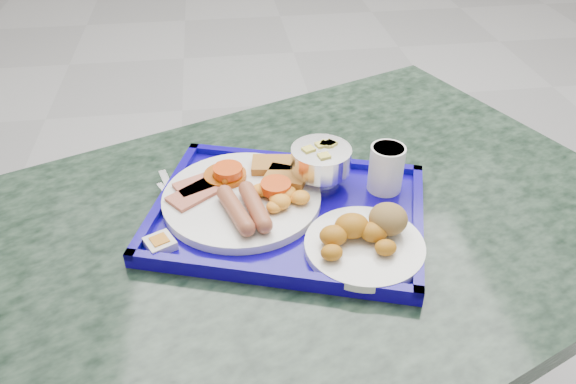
# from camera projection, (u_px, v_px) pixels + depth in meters

# --- Properties ---
(floor) EXTENTS (6.00, 6.00, 0.00)m
(floor) POSITION_uv_depth(u_px,v_px,m) (339.00, 174.00, 2.38)
(floor) COLOR gray
(floor) RESTS_ON ground
(table) EXTENTS (1.41, 1.20, 0.75)m
(table) POSITION_uv_depth(u_px,v_px,m) (293.00, 302.00, 1.05)
(table) COLOR slate
(table) RESTS_ON floor
(tray) EXTENTS (0.52, 0.45, 0.03)m
(tray) POSITION_uv_depth(u_px,v_px,m) (288.00, 214.00, 0.94)
(tray) COLOR #0E038E
(tray) RESTS_ON table
(main_plate) EXTENTS (0.27, 0.27, 0.04)m
(main_plate) POSITION_uv_depth(u_px,v_px,m) (246.00, 195.00, 0.95)
(main_plate) COLOR white
(main_plate) RESTS_ON tray
(bread_plate) EXTENTS (0.18, 0.18, 0.06)m
(bread_plate) POSITION_uv_depth(u_px,v_px,m) (367.00, 237.00, 0.86)
(bread_plate) COLOR white
(bread_plate) RESTS_ON tray
(fruit_bowl) EXTENTS (0.11, 0.11, 0.07)m
(fruit_bowl) POSITION_uv_depth(u_px,v_px,m) (321.00, 160.00, 0.98)
(fruit_bowl) COLOR silver
(fruit_bowl) RESTS_ON tray
(juice_cup) EXTENTS (0.06, 0.06, 0.08)m
(juice_cup) POSITION_uv_depth(u_px,v_px,m) (386.00, 167.00, 0.97)
(juice_cup) COLOR white
(juice_cup) RESTS_ON tray
(spoon) EXTENTS (0.09, 0.16, 0.01)m
(spoon) POSITION_uv_depth(u_px,v_px,m) (188.00, 182.00, 1.00)
(spoon) COLOR silver
(spoon) RESTS_ON tray
(knife) EXTENTS (0.06, 0.18, 0.00)m
(knife) POSITION_uv_depth(u_px,v_px,m) (174.00, 199.00, 0.96)
(knife) COLOR silver
(knife) RESTS_ON tray
(jam_packet) EXTENTS (0.06, 0.06, 0.02)m
(jam_packet) POSITION_uv_depth(u_px,v_px,m) (160.00, 243.00, 0.86)
(jam_packet) COLOR silver
(jam_packet) RESTS_ON tray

